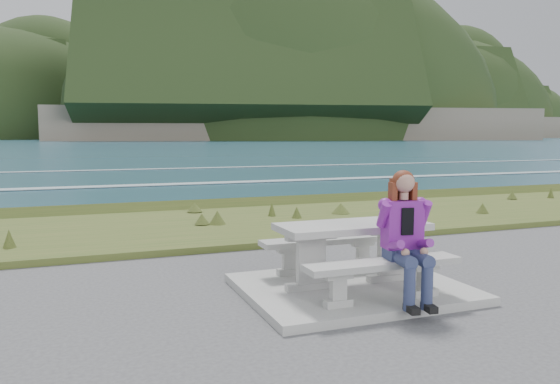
{
  "coord_description": "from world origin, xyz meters",
  "views": [
    {
      "loc": [
        -3.1,
        -5.69,
        1.91
      ],
      "look_at": [
        -0.47,
        1.2,
        1.12
      ],
      "focal_mm": 35.0,
      "sensor_mm": 36.0,
      "label": 1
    }
  ],
  "objects_px": {
    "picnic_table": "(352,237)",
    "bench_landward": "(383,270)",
    "bench_seaward": "(327,245)",
    "seated_woman": "(408,255)"
  },
  "relations": [
    {
      "from": "picnic_table",
      "to": "bench_seaward",
      "type": "bearing_deg",
      "value": 90.0
    },
    {
      "from": "bench_landward",
      "to": "bench_seaward",
      "type": "distance_m",
      "value": 1.4
    },
    {
      "from": "seated_woman",
      "to": "picnic_table",
      "type": "bearing_deg",
      "value": 113.22
    },
    {
      "from": "bench_landward",
      "to": "seated_woman",
      "type": "xyz_separation_m",
      "value": [
        0.22,
        -0.13,
        0.17
      ]
    },
    {
      "from": "bench_landward",
      "to": "seated_woman",
      "type": "distance_m",
      "value": 0.31
    },
    {
      "from": "picnic_table",
      "to": "bench_landward",
      "type": "bearing_deg",
      "value": -90.0
    },
    {
      "from": "bench_seaward",
      "to": "seated_woman",
      "type": "relative_size",
      "value": 1.27
    },
    {
      "from": "picnic_table",
      "to": "bench_landward",
      "type": "relative_size",
      "value": 1.0
    },
    {
      "from": "bench_seaward",
      "to": "seated_woman",
      "type": "distance_m",
      "value": 1.56
    },
    {
      "from": "bench_seaward",
      "to": "seated_woman",
      "type": "height_order",
      "value": "seated_woman"
    }
  ]
}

